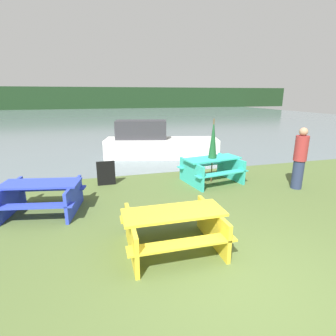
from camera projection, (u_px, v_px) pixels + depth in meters
name	position (u px, v px, depth m)	size (l,w,h in m)	color
ground_plane	(247.00, 285.00, 3.88)	(60.00, 60.00, 0.00)	#516633
water	(112.00, 117.00, 32.54)	(60.00, 50.00, 0.00)	slate
far_treeline	(104.00, 98.00, 50.55)	(80.00, 1.60, 4.00)	#193319
picnic_table_yellow	(173.00, 226.00, 4.68)	(1.81, 1.40, 0.74)	yellow
picnic_table_blue	(42.00, 195.00, 6.14)	(1.97, 1.68, 0.75)	blue
picnic_table_teal	(212.00, 168.00, 8.30)	(1.99, 1.67, 0.79)	#33B7A8
umbrella_darkgreen	(213.00, 139.00, 8.05)	(0.25, 0.25, 2.01)	brown
boat	(157.00, 144.00, 11.54)	(5.08, 2.43, 1.63)	silver
person	(300.00, 159.00, 7.62)	(0.36, 0.36, 1.82)	#283351
signboard	(106.00, 173.00, 8.06)	(0.55, 0.08, 0.75)	black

